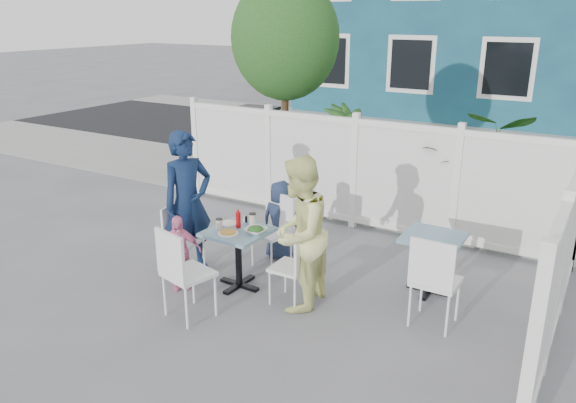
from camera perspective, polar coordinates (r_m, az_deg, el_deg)
The scene contains 30 objects.
ground at distance 6.46m, azimuth -3.29°, elevation -8.96°, with size 80.00×80.00×0.00m, color slate.
near_sidewalk at distance 9.59m, azimuth 9.48°, elevation 0.24°, with size 24.00×2.60×0.01m, color gray.
street at distance 12.99m, azimuth 15.57°, elevation 4.65°, with size 24.00×5.00×0.01m, color black.
far_sidewalk at distance 15.94m, azimuth 18.66°, elevation 6.87°, with size 24.00×1.60×0.01m, color gray.
building at distance 19.09m, azimuth 20.51°, elevation 17.57°, with size 11.00×6.00×6.00m.
fence_back at distance 8.09m, azimuth 6.74°, elevation 2.68°, with size 5.86×0.08×1.60m.
fence_right at distance 5.77m, azimuth 26.02°, elevation -5.88°, with size 0.08×3.66×1.60m.
tree at distance 9.38m, azimuth -0.32°, elevation 16.20°, with size 1.80×1.62×3.59m.
utility_cabinet at distance 10.78m, azimuth -3.12°, elevation 5.95°, with size 0.68×0.48×1.26m, color gold.
potted_shrub_a at distance 8.88m, azimuth 5.95°, elevation 4.40°, with size 0.92×0.92×1.65m, color #1A4215.
potted_shrub_b at distance 8.16m, azimuth 18.28°, elevation 2.91°, with size 1.64×1.42×1.82m, color #1A4215.
main_table at distance 6.34m, azimuth -5.09°, elevation -4.24°, with size 0.67×0.67×0.69m.
spare_table at distance 6.40m, azimuth 14.47°, elevation -4.66°, with size 0.65×0.65×0.68m.
chair_left at distance 6.83m, azimuth -10.98°, elevation -3.24°, with size 0.41×0.42×0.84m.
chair_right at distance 5.96m, azimuth 0.80°, elevation -6.18°, with size 0.37×0.38×0.84m.
chair_back at distance 6.88m, azimuth -1.22°, elevation -2.41°, with size 0.49×0.48×0.90m.
chair_near at distance 5.74m, azimuth -10.81°, elevation -6.63°, with size 0.54×0.52×0.98m.
chair_spare at distance 5.68m, azimuth 14.60°, elevation -7.33°, with size 0.44×0.43×0.97m.
man at distance 6.73m, azimuth -10.14°, elevation -0.11°, with size 0.63×0.41×1.72m, color #102041.
woman at distance 5.80m, azimuth 1.09°, elevation -3.32°, with size 0.80×0.62×1.65m, color #E5EA40.
boy at distance 7.06m, azimuth -0.75°, elevation -1.92°, with size 0.50×0.32×1.02m, color #1F2C48.
toddler at distance 6.45m, azimuth -11.08°, elevation -5.09°, with size 0.51×0.21×0.87m, color pink.
plate_main at distance 6.19m, azimuth -6.11°, elevation -3.24°, with size 0.23×0.23×0.01m, color white.
plate_side at distance 6.47m, azimuth -6.11°, elevation -2.24°, with size 0.21×0.21×0.01m, color white.
salad_bowl at distance 6.18m, azimuth -3.30°, elevation -2.98°, with size 0.23×0.23×0.06m, color white.
coffee_cup_a at distance 6.32m, azimuth -7.00°, elevation -2.31°, with size 0.07×0.07×0.11m, color beige.
coffee_cup_b at distance 6.42m, azimuth -3.61°, elevation -1.81°, with size 0.08×0.08×0.12m, color beige.
ketchup_bottle at distance 6.33m, azimuth -5.07°, elevation -1.90°, with size 0.06×0.06×0.18m, color #AF0509.
salt_shaker at distance 6.52m, azimuth -4.41°, elevation -1.78°, with size 0.03×0.03×0.07m, color white.
pepper_shaker at distance 6.50m, azimuth -4.28°, elevation -1.81°, with size 0.03×0.03×0.07m, color black.
Camera 1 is at (3.24, -4.72, 2.99)m, focal length 35.00 mm.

